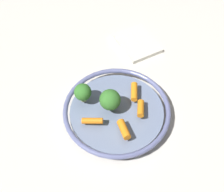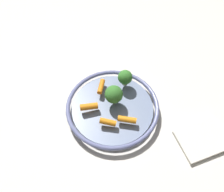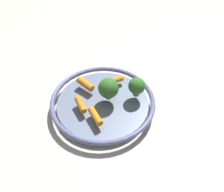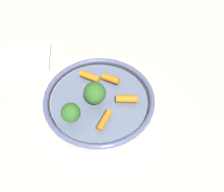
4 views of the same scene
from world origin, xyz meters
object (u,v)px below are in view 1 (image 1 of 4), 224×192
(baby_carrot_near_rim, at_px, (141,108))
(broccoli_floret_small, at_px, (110,100))
(baby_carrot_back, at_px, (134,92))
(baby_carrot_center, at_px, (92,121))
(dish_towel, at_px, (137,43))
(broccoli_floret_edge, at_px, (83,92))
(baby_carrot_left, at_px, (124,129))
(serving_bowl, at_px, (117,112))

(baby_carrot_near_rim, distance_m, broccoli_floret_small, 0.09)
(baby_carrot_back, xyz_separation_m, baby_carrot_center, (-0.03, -0.15, -0.00))
(baby_carrot_back, bearing_deg, dish_towel, 124.95)
(baby_carrot_center, relative_size, broccoli_floret_edge, 0.95)
(baby_carrot_near_rim, distance_m, broccoli_floret_edge, 0.17)
(baby_carrot_left, distance_m, broccoli_floret_edge, 0.16)
(serving_bowl, relative_size, baby_carrot_center, 5.36)
(serving_bowl, height_order, baby_carrot_near_rim, baby_carrot_near_rim)
(baby_carrot_back, distance_m, baby_carrot_near_rim, 0.06)
(baby_carrot_near_rim, xyz_separation_m, dish_towel, (-0.19, 0.23, -0.04))
(broccoli_floret_edge, bearing_deg, broccoli_floret_small, 19.29)
(baby_carrot_left, relative_size, broccoli_floret_small, 0.82)
(baby_carrot_back, distance_m, baby_carrot_center, 0.15)
(serving_bowl, distance_m, baby_carrot_left, 0.08)
(serving_bowl, xyz_separation_m, baby_carrot_center, (-0.02, -0.08, 0.03))
(baby_carrot_left, height_order, baby_carrot_near_rim, baby_carrot_left)
(dish_towel, bearing_deg, baby_carrot_near_rim, -51.00)
(baby_carrot_center, height_order, broccoli_floret_small, broccoli_floret_small)
(baby_carrot_back, bearing_deg, baby_carrot_center, -99.93)
(baby_carrot_near_rim, relative_size, broccoli_floret_edge, 0.86)
(serving_bowl, relative_size, broccoli_floret_edge, 5.12)
(baby_carrot_near_rim, bearing_deg, broccoli_floret_small, -145.42)
(baby_carrot_center, xyz_separation_m, dish_towel, (-0.11, 0.35, -0.04))
(baby_carrot_left, relative_size, baby_carrot_center, 0.99)
(baby_carrot_left, height_order, broccoli_floret_small, broccoli_floret_small)
(baby_carrot_near_rim, bearing_deg, baby_carrot_back, 145.33)
(baby_carrot_back, height_order, baby_carrot_near_rim, baby_carrot_near_rim)
(baby_carrot_center, relative_size, dish_towel, 0.38)
(baby_carrot_back, bearing_deg, broccoli_floret_small, -104.06)
(serving_bowl, distance_m, broccoli_floret_small, 0.06)
(broccoli_floret_edge, height_order, dish_towel, broccoli_floret_edge)
(serving_bowl, relative_size, baby_carrot_near_rim, 5.96)
(baby_carrot_back, bearing_deg, serving_bowl, -94.11)
(baby_carrot_back, height_order, dish_towel, baby_carrot_back)
(baby_carrot_near_rim, distance_m, dish_towel, 0.30)
(baby_carrot_back, relative_size, baby_carrot_left, 1.03)
(baby_carrot_left, height_order, baby_carrot_center, baby_carrot_left)
(broccoli_floret_small, bearing_deg, serving_bowl, 34.83)
(baby_carrot_near_rim, bearing_deg, baby_carrot_left, -85.38)
(baby_carrot_near_rim, xyz_separation_m, baby_carrot_center, (-0.08, -0.12, -0.00))
(baby_carrot_left, xyz_separation_m, broccoli_floret_edge, (-0.16, 0.01, 0.02))
(baby_carrot_near_rim, height_order, broccoli_floret_small, broccoli_floret_small)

